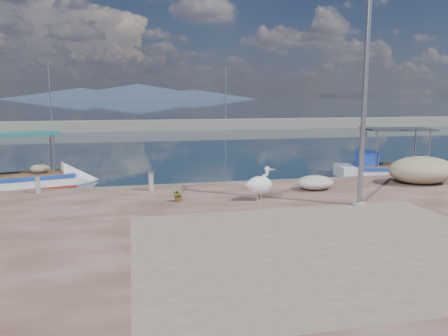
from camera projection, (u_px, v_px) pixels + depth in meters
ground at (251, 231)px, 12.99m from camera, size 1400.00×1400.00×0.00m
quay at (349, 326)px, 7.16m from camera, size 44.00×22.00×0.50m
quay_patch at (327, 246)px, 10.22m from camera, size 9.00×7.00×0.01m
breakwater at (160, 125)px, 51.48m from camera, size 120.00×2.20×7.50m
mountains at (134, 92)px, 639.35m from camera, size 370.00×280.00×22.00m
boat_left at (22, 182)px, 19.28m from camera, size 6.10×3.29×2.79m
boat_right at (394, 172)px, 21.85m from camera, size 6.11×2.91×2.82m
pelican at (260, 185)px, 14.64m from camera, size 1.20×0.79×1.14m
lamp_post at (364, 102)px, 13.55m from camera, size 0.44×0.96×7.00m
bollard_near at (151, 180)px, 16.16m from camera, size 0.25×0.25×0.75m
bollard_far at (38, 183)px, 15.73m from camera, size 0.23×0.23×0.71m
potted_plant at (178, 195)px, 14.52m from camera, size 0.53×0.50×0.47m
net_pile_d at (315, 183)px, 16.39m from camera, size 1.41×1.06×0.53m
net_pile_c at (422, 170)px, 17.52m from camera, size 2.78×1.98×1.09m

